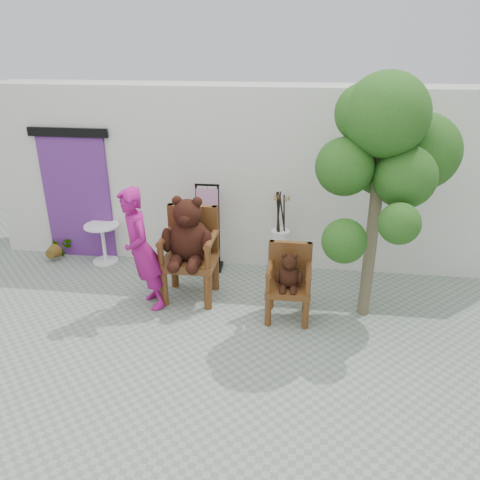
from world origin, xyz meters
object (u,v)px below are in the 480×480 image
Objects in this scene: stool_bucket at (280,240)px; person at (142,250)px; display_stand at (208,237)px; chair_small at (289,277)px; chair_big at (189,241)px; tree at (388,148)px; cafe_table at (103,239)px.

person is at bearing -145.94° from stool_bucket.
person reaches higher than display_stand.
chair_small is 2.11m from person.
display_stand is at bearing 118.08° from person.
stool_bucket is at bearing 33.80° from chair_big.
tree is at bearing 15.77° from chair_small.
person is at bearing -145.37° from chair_big.
chair_big is 1.07× the size of display_stand.
chair_small is (1.50, -0.37, -0.30)m from chair_big.
chair_small reaches higher than cafe_table.
chair_big is at bearing -28.42° from cafe_table.
stool_bucket reaches higher than chair_small.
display_stand is at bearing 136.47° from chair_small.
display_stand is (-1.41, 1.34, -0.04)m from chair_small.
person is at bearing -178.95° from chair_small.
person is at bearing -117.57° from display_stand.
tree is (2.58, -1.01, 1.81)m from display_stand.
display_stand is 1.22m from stool_bucket.
person is (-0.59, -0.41, -0.00)m from chair_big.
chair_big reaches higher than chair_small.
chair_small is 1.95m from display_stand.
chair_small is 1.52× the size of cafe_table.
chair_big is 0.48× the size of tree.
person is at bearing -173.55° from tree.
person reaches higher than cafe_table.
display_stand is at bearing 85.19° from chair_big.
cafe_table is 0.21× the size of tree.
chair_big is at bearing -96.48° from display_stand.
chair_small is 3.57m from cafe_table.
person is 1.27× the size of stool_bucket.
display_stand is 1.04× the size of stool_bucket.
stool_bucket is at bearing 99.12° from chair_small.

